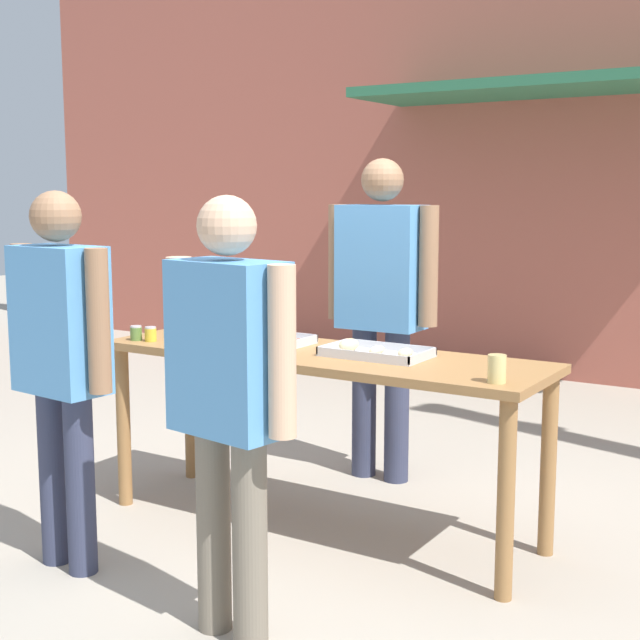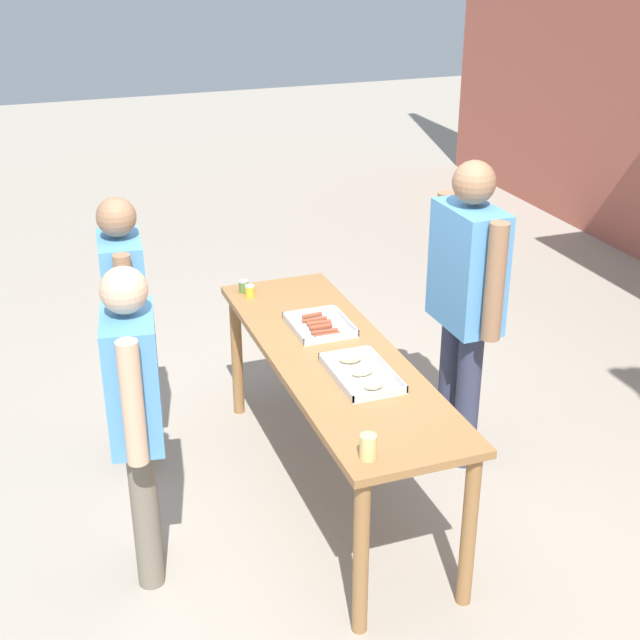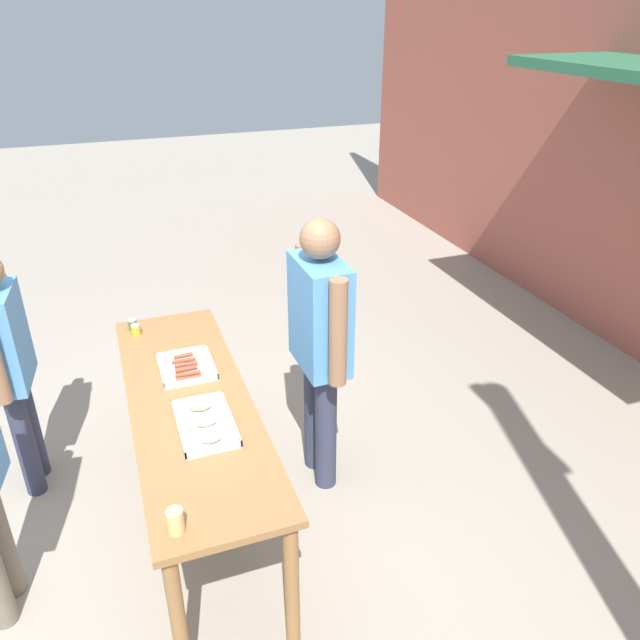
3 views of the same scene
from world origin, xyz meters
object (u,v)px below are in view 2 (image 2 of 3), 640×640
condiment_jar_mustard (244,286)px  beer_cup (368,447)px  person_customer_with_cup (135,402)px  person_server_behind_table (466,290)px  condiment_jar_ketchup (250,291)px  person_customer_holding_hotdog (126,313)px  food_tray_sausages (320,326)px  food_tray_buns (361,372)px

condiment_jar_mustard → beer_cup: (1.91, 0.01, 0.02)m
beer_cup → person_customer_with_cup: bearing=-127.3°
person_server_behind_table → condiment_jar_ketchup: bearing=-127.5°
person_customer_holding_hotdog → person_customer_with_cup: person_customer_holding_hotdog is taller
food_tray_sausages → person_customer_with_cup: 1.26m
person_customer_holding_hotdog → person_customer_with_cup: 0.97m
food_tray_sausages → person_customer_holding_hotdog: bearing=-109.6°
beer_cup → food_tray_sausages: bearing=168.9°
food_tray_buns → beer_cup: bearing=-20.0°
beer_cup → person_server_behind_table: (-1.06, 1.02, 0.14)m
condiment_jar_mustard → person_customer_with_cup: 1.51m
condiment_jar_mustard → person_customer_holding_hotdog: bearing=-68.8°
food_tray_sausages → condiment_jar_mustard: bearing=-158.4°
food_tray_sausages → food_tray_buns: 0.58m
food_tray_buns → condiment_jar_ketchup: bearing=-168.0°
person_server_behind_table → person_customer_with_cup: size_ratio=1.12×
food_tray_buns → person_server_behind_table: bearing=115.9°
food_tray_buns → person_customer_with_cup: (0.03, -1.11, 0.06)m
beer_cup → person_customer_holding_hotdog: 1.78m
condiment_jar_mustard → person_server_behind_table: bearing=50.7°
person_customer_with_cup → person_customer_holding_hotdog: bearing=2.4°
food_tray_buns → person_customer_holding_hotdog: 1.37m
person_customer_with_cup → food_tray_buns: bearing=-79.5°
food_tray_sausages → food_tray_buns: bearing=0.2°
beer_cup → condiment_jar_ketchup: bearing=179.8°
food_tray_sausages → condiment_jar_ketchup: bearing=-156.7°
condiment_jar_mustard → person_customer_holding_hotdog: 0.80m
person_server_behind_table → beer_cup: bearing=-44.7°
food_tray_buns → condiment_jar_mustard: (-1.22, -0.26, 0.02)m
person_server_behind_table → food_tray_buns: bearing=-64.8°
condiment_jar_ketchup → person_server_behind_table: bearing=53.3°
food_tray_sausages → food_tray_buns: (0.58, 0.00, 0.01)m
food_tray_buns → beer_cup: beer_cup is taller
food_tray_sausages → food_tray_buns: size_ratio=0.78×
person_server_behind_table → person_customer_with_cup: (0.41, -1.88, -0.11)m
condiment_jar_mustard → person_customer_with_cup: bearing=-34.2°
person_customer_holding_hotdog → person_customer_with_cup: bearing=178.9°
person_server_behind_table → person_customer_holding_hotdog: size_ratio=1.11×
condiment_jar_mustard → beer_cup: 1.91m
condiment_jar_ketchup → food_tray_sausages: bearing=23.3°
condiment_jar_ketchup → person_customer_with_cup: person_customer_with_cup is taller
food_tray_buns → condiment_jar_mustard: size_ratio=6.40×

